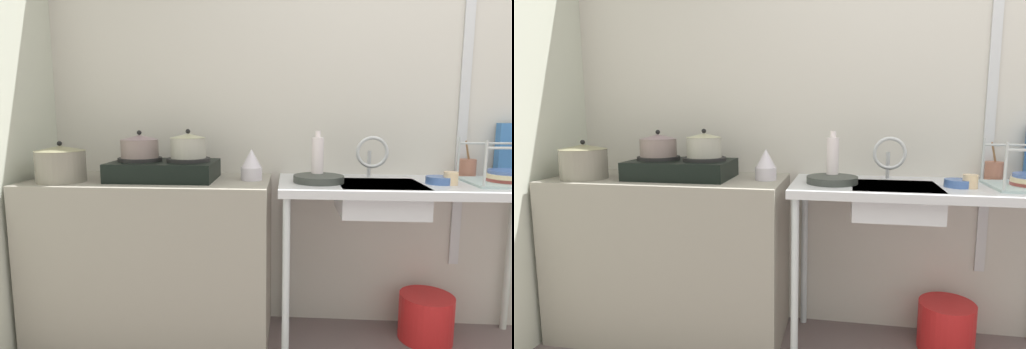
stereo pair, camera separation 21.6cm
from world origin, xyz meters
The scene contains 19 objects.
wall_back centered at (0.00, 1.52, 1.22)m, with size 5.35×0.10×2.45m, color beige.
wall_metal_strip centered at (0.04, 1.46, 1.35)m, with size 0.05×0.01×1.96m, color silver.
counter_concrete centered at (-1.63, 1.20, 0.44)m, with size 1.25×0.54×0.88m, color gray.
counter_sink centered at (-0.29, 1.20, 0.80)m, with size 1.32×0.54×0.88m.
stove centered at (-1.55, 1.20, 0.93)m, with size 0.53×0.35×0.11m.
pot_on_left_burner centered at (-1.68, 1.20, 1.05)m, with size 0.20×0.20×0.14m.
pot_on_right_burner centered at (-1.42, 1.20, 1.05)m, with size 0.18×0.18×0.15m.
pot_beside_stove centered at (-2.05, 1.08, 0.97)m, with size 0.24×0.24×0.20m.
percolator centered at (-1.10, 1.21, 0.96)m, with size 0.11×0.11×0.16m.
sink_basin centered at (-0.46, 1.15, 0.80)m, with size 0.41×0.35×0.15m, color silver.
faucet centered at (-0.47, 1.29, 1.01)m, with size 0.17×0.09×0.23m.
frying_pan centered at (-0.76, 1.17, 0.90)m, with size 0.25×0.25×0.03m, color #353934.
dish_rack centered at (0.17, 1.19, 0.91)m, with size 0.38×0.33×0.22m.
cup_by_rack centered at (-0.12, 1.14, 0.91)m, with size 0.07×0.07×0.06m, color beige.
small_bowl_on_drainboard centered at (-0.17, 1.16, 0.90)m, with size 0.13×0.13×0.04m, color #4163A8.
bottle_by_sink centered at (-0.76, 1.25, 0.99)m, with size 0.06×0.06×0.25m.
cereal_box centered at (0.29, 1.42, 1.02)m, with size 0.15×0.05×0.29m, color #376DB0.
utensil_jar centered at (0.06, 1.40, 0.93)m, with size 0.09×0.09×0.20m.
bucket_on_floor centered at (-0.15, 1.27, 0.13)m, with size 0.28×0.28×0.25m, color red.
Camera 1 is at (-0.91, -0.93, 1.22)m, focal length 29.53 mm.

